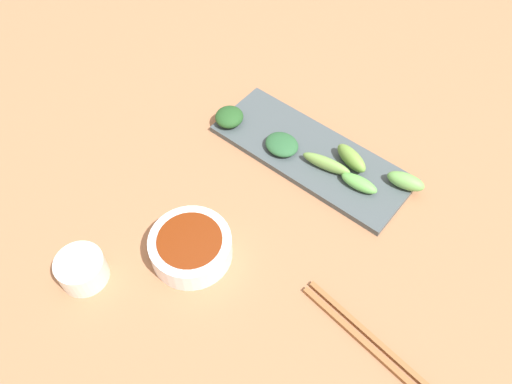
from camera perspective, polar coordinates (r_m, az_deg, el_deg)
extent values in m
cube|color=#A06D4A|center=(0.90, -0.30, -0.58)|extent=(2.10, 2.10, 0.02)
cylinder|color=white|center=(0.82, -7.05, -6.14)|extent=(0.13, 0.13, 0.04)
cylinder|color=maroon|center=(0.81, -7.11, -5.83)|extent=(0.10, 0.10, 0.03)
cube|color=#445054|center=(0.95, 6.06, 4.13)|extent=(0.14, 0.37, 0.01)
ellipsoid|color=#71A242|center=(0.92, 10.45, 3.69)|extent=(0.05, 0.07, 0.03)
ellipsoid|color=#61B04F|center=(0.90, 11.28, 0.96)|extent=(0.03, 0.07, 0.02)
ellipsoid|color=#295D34|center=(0.94, 2.86, 5.25)|extent=(0.06, 0.07, 0.02)
ellipsoid|color=#245123|center=(0.98, -2.96, 8.25)|extent=(0.07, 0.06, 0.03)
ellipsoid|color=#6BAC53|center=(0.92, 16.14, 1.15)|extent=(0.04, 0.07, 0.03)
ellipsoid|color=#70A04A|center=(0.91, 7.74, 3.11)|extent=(0.04, 0.09, 0.02)
cube|color=#905E34|center=(0.78, 11.80, -15.93)|extent=(0.04, 0.23, 0.01)
cube|color=#905E34|center=(0.79, 12.46, -15.22)|extent=(0.04, 0.23, 0.01)
cylinder|color=white|center=(0.84, -18.61, -8.07)|extent=(0.07, 0.07, 0.05)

